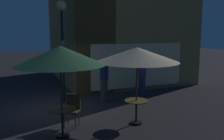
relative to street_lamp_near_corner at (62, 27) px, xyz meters
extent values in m
plane|color=#272629|center=(-0.79, -0.79, -3.02)|extent=(60.00, 60.00, 0.00)
cube|color=#9E7E45|center=(4.06, 1.61, 1.15)|extent=(6.78, 1.88, 8.34)
cube|color=#9E7E45|center=(1.61, 4.51, 1.15)|extent=(1.88, 7.68, 8.34)
cube|color=beige|center=(3.72, 0.63, -1.77)|extent=(4.75, 0.08, 2.10)
cylinder|color=black|center=(0.00, 0.00, -1.16)|extent=(0.10, 0.10, 3.72)
sphere|color=#F6DB80|center=(0.00, 0.00, 0.81)|extent=(0.38, 0.38, 0.38)
cylinder|color=black|center=(-0.68, -3.26, -3.01)|extent=(0.40, 0.40, 0.03)
cylinder|color=black|center=(-0.68, -3.26, -2.64)|extent=(0.06, 0.06, 0.75)
cylinder|color=brown|center=(-0.68, -3.26, -2.25)|extent=(0.75, 0.75, 0.03)
cylinder|color=black|center=(1.63, -3.18, -3.01)|extent=(0.40, 0.40, 0.03)
cylinder|color=black|center=(1.63, -3.18, -2.66)|extent=(0.06, 0.06, 0.72)
cylinder|color=brown|center=(1.63, -3.18, -2.28)|extent=(0.73, 0.73, 0.03)
cylinder|color=black|center=(-0.68, -3.26, -2.99)|extent=(0.36, 0.36, 0.06)
cylinder|color=#513825|center=(-0.68, -3.26, -1.80)|extent=(0.05, 0.05, 2.44)
cone|color=#295734|center=(-0.68, -3.26, -0.79)|extent=(2.39, 2.39, 0.51)
cylinder|color=black|center=(1.63, -3.18, -2.99)|extent=(0.36, 0.36, 0.06)
cylinder|color=brown|center=(1.63, -3.18, -1.85)|extent=(0.05, 0.05, 2.34)
cone|color=beige|center=(1.63, -3.18, -0.85)|extent=(2.53, 2.53, 0.44)
cylinder|color=#523F1E|center=(-0.23, -2.87, -2.79)|extent=(0.03, 0.03, 0.45)
cylinder|color=#523F1E|center=(-0.53, -2.69, -2.79)|extent=(0.03, 0.03, 0.45)
cylinder|color=#523F1E|center=(-0.04, -2.58, -2.79)|extent=(0.03, 0.03, 0.45)
cylinder|color=#523F1E|center=(-0.34, -2.39, -2.79)|extent=(0.03, 0.03, 0.45)
cube|color=#523F1E|center=(-0.28, -2.63, -2.55)|extent=(0.60, 0.60, 0.04)
cube|color=#523F1E|center=(-0.18, -2.46, -2.30)|extent=(0.39, 0.27, 0.47)
cylinder|color=#354337|center=(1.55, -0.50, -2.55)|extent=(0.30, 0.30, 0.95)
cylinder|color=navy|center=(1.55, -0.50, -1.79)|extent=(0.36, 0.36, 0.57)
sphere|color=brown|center=(1.55, -0.50, -1.41)|extent=(0.21, 0.21, 0.21)
cylinder|color=navy|center=(3.47, -0.21, -2.58)|extent=(0.30, 0.30, 0.88)
cylinder|color=#543768|center=(3.47, -0.21, -1.84)|extent=(0.36, 0.36, 0.60)
sphere|color=tan|center=(3.47, -0.21, -1.44)|extent=(0.22, 0.22, 0.22)
camera|label=1|loc=(-1.81, -9.68, -0.18)|focal=39.28mm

